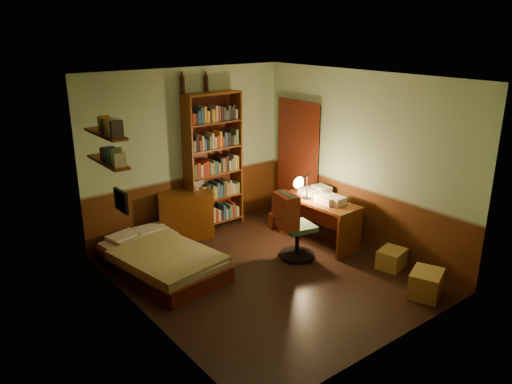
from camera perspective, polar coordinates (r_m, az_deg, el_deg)
floor at (r=6.85m, az=1.30°, el=-9.37°), size 3.50×4.00×0.02m
ceiling at (r=6.08m, az=1.48°, el=13.01°), size 3.50×4.00×0.02m
wall_back at (r=7.94m, az=-7.82°, el=4.57°), size 3.50×0.02×2.60m
wall_left at (r=5.46m, az=-13.12°, el=-2.27°), size 0.02×4.00×2.60m
wall_right at (r=7.53m, az=11.86°, el=3.57°), size 0.02×4.00×2.60m
wall_front at (r=5.04m, az=15.98°, el=-4.32°), size 3.50×0.02×2.60m
doorway at (r=8.45m, az=4.88°, el=3.42°), size 0.06×0.90×2.00m
door_trim at (r=8.43m, az=4.70°, el=3.39°), size 0.02×0.98×2.08m
bed at (r=6.93m, az=-10.84°, el=-6.75°), size 1.20×1.94×0.54m
dresser at (r=7.91m, az=-8.03°, el=-2.58°), size 0.93×0.72×0.74m
mini_stereo at (r=8.00m, az=-7.00°, el=0.98°), size 0.28×0.24×0.13m
bookshelf at (r=8.04m, az=-4.90°, el=3.44°), size 0.96×0.32×2.22m
bottle_left at (r=7.68m, az=-8.41°, el=12.03°), size 0.09×0.09×0.27m
bottle_right at (r=7.90m, az=-5.71°, el=12.25°), size 0.08×0.08×0.25m
desk at (r=7.71m, az=7.18°, el=-3.33°), size 0.59×1.30×0.69m
paper_stack at (r=7.90m, az=7.51°, el=0.29°), size 0.24×0.30×0.11m
desk_lamp at (r=7.54m, az=5.86°, el=1.36°), size 0.21×0.21×0.59m
office_chair at (r=7.09m, az=4.80°, el=-3.26°), size 0.66×0.60×1.14m
red_jacket at (r=6.91m, az=6.43°, el=3.25°), size 0.32×0.45×0.49m
wall_shelf_lower at (r=6.39m, az=-16.55°, el=3.31°), size 0.20×0.90×0.03m
wall_shelf_upper at (r=6.31m, az=-16.84°, el=6.37°), size 0.20×0.90×0.03m
framed_picture at (r=6.02m, az=-15.17°, el=-1.00°), size 0.04×0.32×0.26m
cardboard_box_a at (r=6.60m, az=18.85°, el=-9.90°), size 0.54×0.49×0.33m
cardboard_box_b at (r=7.19m, az=15.24°, el=-7.36°), size 0.44×0.39×0.27m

